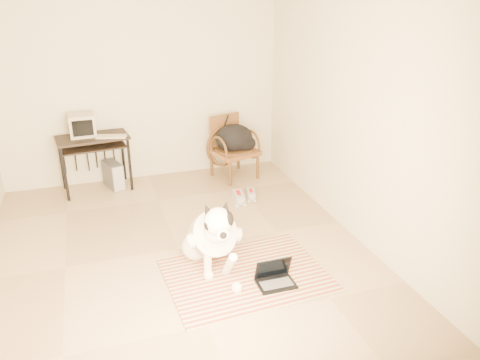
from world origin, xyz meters
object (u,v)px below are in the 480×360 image
laptop (275,277)px  computer_desk (93,144)px  pc_tower (113,175)px  backpack (236,139)px  crt_monitor (82,125)px  rattan_chair (232,147)px  dog (212,237)px

laptop → computer_desk: size_ratio=0.36×
laptop → pc_tower: size_ratio=0.84×
computer_desk → backpack: bearing=-5.2°
crt_monitor → rattan_chair: size_ratio=0.38×
computer_desk → dog: bearing=-66.7°
pc_tower → backpack: bearing=-6.5°
laptop → backpack: backpack is taller
laptop → computer_desk: 3.32m
laptop → computer_desk: (-1.51, 2.90, 0.59)m
crt_monitor → pc_tower: (0.33, -0.06, -0.75)m
laptop → backpack: (0.48, 2.71, 0.53)m
pc_tower → backpack: size_ratio=0.73×
laptop → backpack: size_ratio=0.61×
backpack → dog: bearing=-113.6°
dog → rattan_chair: bearing=67.8°
pc_tower → backpack: (1.77, -0.20, 0.42)m
laptop → computer_desk: computer_desk is taller
dog → pc_tower: dog is taller
rattan_chair → backpack: size_ratio=1.54×
laptop → pc_tower: bearing=113.8°
computer_desk → crt_monitor: size_ratio=2.87×
dog → laptop: (0.48, -0.51, -0.26)m
dog → rattan_chair: rattan_chair is taller
pc_tower → backpack: backpack is taller
dog → pc_tower: size_ratio=2.78×
rattan_chair → crt_monitor: bearing=174.8°
laptop → dog: bearing=133.7°
dog → backpack: (0.96, 2.21, 0.26)m
dog → computer_desk: (-1.03, 2.39, 0.33)m
rattan_chair → backpack: rattan_chair is taller
crt_monitor → computer_desk: bearing=-36.7°
dog → computer_desk: dog is taller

